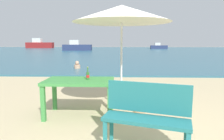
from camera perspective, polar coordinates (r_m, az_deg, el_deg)
name	(u,v)px	position (r m, az deg, el deg)	size (l,w,h in m)	color
ground_plane	(137,124)	(3.89, 7.12, -15.13)	(120.00, 120.00, 0.00)	#C6B287
sea_water	(121,51)	(33.60, 2.69, 5.49)	(120.00, 50.00, 0.08)	#2D6075
picnic_table_green	(79,85)	(4.16, -9.32, -4.25)	(1.40, 0.80, 0.76)	#3D8C42
beer_bottle_amber	(88,75)	(4.12, -6.94, -1.45)	(0.07, 0.07, 0.26)	#2D662D
patio_umbrella	(122,14)	(4.40, 2.79, 15.72)	(2.10, 2.10, 2.30)	silver
side_table_wood	(140,96)	(4.48, 8.01, -7.24)	(0.44, 0.44, 0.54)	tan
bench_teal_center	(147,112)	(2.92, 9.87, -11.83)	(1.25, 0.69, 0.95)	#237275
swimmer_person	(77,65)	(11.16, -9.94, 1.28)	(0.34, 0.34, 0.41)	tan
boat_ferry	(77,47)	(34.76, -10.02, 6.58)	(4.88, 1.33, 1.78)	navy
boat_fishing_trawler	(159,47)	(43.81, 13.22, 6.53)	(3.52, 0.96, 1.28)	navy
boat_cargo_ship	(40,44)	(52.32, -20.03, 6.90)	(6.50, 1.77, 2.36)	maroon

